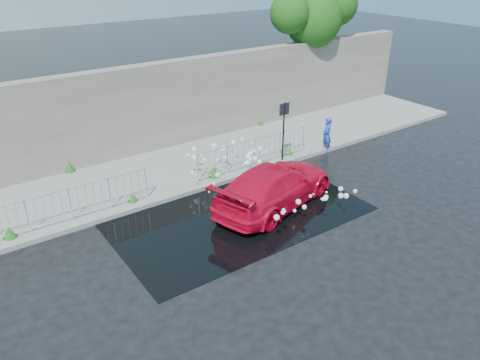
{
  "coord_description": "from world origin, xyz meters",
  "views": [
    {
      "loc": [
        -6.93,
        -9.77,
        7.68
      ],
      "look_at": [
        0.82,
        1.21,
        1.0
      ],
      "focal_mm": 35.0,
      "sensor_mm": 36.0,
      "label": 1
    }
  ],
  "objects": [
    {
      "name": "water_spray",
      "position": [
        2.03,
        1.81,
        0.79
      ],
      "size": [
        3.7,
        5.69,
        1.04
      ],
      "color": "white",
      "rests_on": "ground"
    },
    {
      "name": "sign_post",
      "position": [
        4.2,
        3.1,
        1.72
      ],
      "size": [
        0.45,
        0.06,
        2.5
      ],
      "color": "black",
      "rests_on": "ground"
    },
    {
      "name": "puddle",
      "position": [
        0.5,
        1.0,
        0.01
      ],
      "size": [
        8.0,
        5.0,
        0.01
      ],
      "primitive_type": "cube",
      "color": "black",
      "rests_on": "ground"
    },
    {
      "name": "tree",
      "position": [
        9.61,
        7.41,
        4.78
      ],
      "size": [
        4.98,
        2.72,
        6.24
      ],
      "color": "#332114",
      "rests_on": "ground"
    },
    {
      "name": "railing_left",
      "position": [
        -4.0,
        3.35,
        0.74
      ],
      "size": [
        5.05,
        0.05,
        1.1
      ],
      "color": "silver",
      "rests_on": "pavement"
    },
    {
      "name": "retaining_wall",
      "position": [
        0.0,
        7.2,
        1.9
      ],
      "size": [
        30.0,
        0.6,
        3.5
      ],
      "primitive_type": "cube",
      "color": "#686058",
      "rests_on": "pavement"
    },
    {
      "name": "weeds",
      "position": [
        -0.52,
        4.54,
        0.33
      ],
      "size": [
        12.17,
        3.93,
        0.43
      ],
      "color": "#1F5516",
      "rests_on": "pavement"
    },
    {
      "name": "railing_right",
      "position": [
        3.0,
        3.35,
        0.74
      ],
      "size": [
        5.05,
        0.05,
        1.1
      ],
      "color": "silver",
      "rests_on": "pavement"
    },
    {
      "name": "person",
      "position": [
        6.5,
        3.0,
        0.74
      ],
      "size": [
        0.54,
        0.64,
        1.49
      ],
      "primitive_type": "imported",
      "rotation": [
        0.0,
        0.0,
        -1.96
      ],
      "color": "#263DBE",
      "rests_on": "ground"
    },
    {
      "name": "red_car",
      "position": [
        1.85,
        0.71,
        0.7
      ],
      "size": [
        5.21,
        3.21,
        1.41
      ],
      "primitive_type": "imported",
      "rotation": [
        0.0,
        0.0,
        1.84
      ],
      "color": "red",
      "rests_on": "ground"
    },
    {
      "name": "curb",
      "position": [
        0.0,
        3.0,
        0.08
      ],
      "size": [
        30.0,
        0.25,
        0.16
      ],
      "primitive_type": "cube",
      "color": "slate",
      "rests_on": "ground"
    },
    {
      "name": "pavement",
      "position": [
        0.0,
        5.0,
        0.07
      ],
      "size": [
        30.0,
        4.0,
        0.15
      ],
      "primitive_type": "cube",
      "color": "slate",
      "rests_on": "ground"
    },
    {
      "name": "ground",
      "position": [
        0.0,
        0.0,
        0.0
      ],
      "size": [
        90.0,
        90.0,
        0.0
      ],
      "primitive_type": "plane",
      "color": "black",
      "rests_on": "ground"
    }
  ]
}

